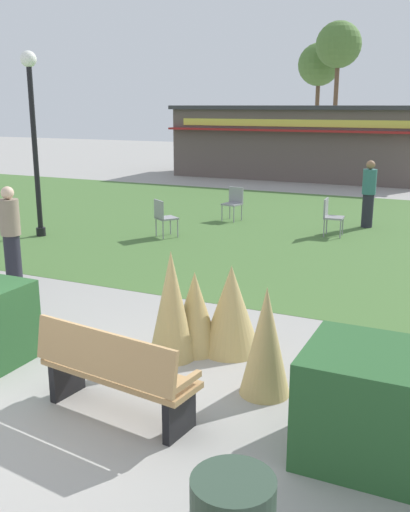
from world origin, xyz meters
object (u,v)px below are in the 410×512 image
at_px(cafe_chair_east, 330,214).
at_px(tree_right_bg, 339,46).
at_px(park_bench, 114,372).
at_px(food_kiosk, 302,142).
at_px(cafe_chair_center, 163,215).
at_px(parked_car_west_slot, 338,150).
at_px(cafe_chair_west, 234,201).
at_px(tree_left_bg, 319,65).
at_px(person_standing, 11,234).
at_px(lamppost_mid, 33,123).
at_px(person_strolling, 369,194).

xyz_separation_m(cafe_chair_east, tree_right_bg, (-5.54, 24.23, 6.02)).
distance_m(park_bench, food_kiosk, 20.59).
height_order(cafe_chair_east, tree_right_bg, tree_right_bg).
distance_m(park_bench, cafe_chair_center, 8.12).
relative_size(cafe_chair_center, parked_car_west_slot, 0.21).
relative_size(park_bench, cafe_chair_west, 1.97).
xyz_separation_m(park_bench, tree_right_bg, (-5.57, 33.34, 6.07)).
distance_m(parked_car_west_slot, tree_left_bg, 9.78).
xyz_separation_m(cafe_chair_center, person_standing, (-0.62, -4.24, 0.33)).
distance_m(park_bench, tree_left_bg, 36.90).
bearing_deg(cafe_chair_east, lamppost_mid, -154.97).
height_order(cafe_chair_center, tree_right_bg, tree_right_bg).
bearing_deg(person_standing, cafe_chair_center, 10.48).
xyz_separation_m(park_bench, cafe_chair_center, (-3.52, 7.31, 0.05)).
relative_size(food_kiosk, cafe_chair_west, 12.09).
bearing_deg(lamppost_mid, food_kiosk, 80.54).
relative_size(cafe_chair_center, person_standing, 0.53).
bearing_deg(person_strolling, cafe_chair_east, -126.87).
height_order(lamppost_mid, food_kiosk, lamppost_mid).
relative_size(cafe_chair_east, cafe_chair_center, 1.00).
xyz_separation_m(lamppost_mid, person_strolling, (6.83, 4.32, -1.77)).
bearing_deg(person_strolling, tree_right_bg, 91.79).
height_order(park_bench, cafe_chair_west, park_bench).
bearing_deg(food_kiosk, cafe_chair_center, -88.30).
bearing_deg(park_bench, parked_car_west_slot, 98.30).
distance_m(park_bench, cafe_chair_east, 9.11).
relative_size(parked_car_west_slot, tree_right_bg, 0.53).
height_order(parked_car_west_slot, tree_left_bg, tree_left_bg).
bearing_deg(cafe_chair_west, lamppost_mid, -132.43).
bearing_deg(tree_left_bg, lamppost_mid, -87.81).
bearing_deg(cafe_chair_west, parked_car_west_slot, 94.00).
bearing_deg(park_bench, tree_left_bg, 101.63).
distance_m(lamppost_mid, person_strolling, 8.28).
relative_size(park_bench, food_kiosk, 0.16).
relative_size(food_kiosk, person_standing, 6.36).
height_order(lamppost_mid, cafe_chair_east, lamppost_mid).
relative_size(lamppost_mid, cafe_chair_east, 4.70).
relative_size(park_bench, cafe_chair_center, 1.97).
bearing_deg(tree_right_bg, food_kiosk, -82.81).
bearing_deg(person_standing, person_strolling, -13.60).
height_order(lamppost_mid, cafe_chair_center, lamppost_mid).
relative_size(lamppost_mid, cafe_chair_center, 4.70).
xyz_separation_m(park_bench, person_strolling, (0.60, 10.53, 0.38)).
bearing_deg(person_strolling, lamppost_mid, -161.02).
relative_size(parked_car_west_slot, tree_left_bg, 0.60).
relative_size(cafe_chair_center, tree_left_bg, 0.13).
relative_size(cafe_chair_east, tree_right_bg, 0.11).
distance_m(cafe_chair_east, person_standing, 7.32).
bearing_deg(park_bench, person_strolling, 86.76).
bearing_deg(food_kiosk, tree_right_bg, 97.19).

